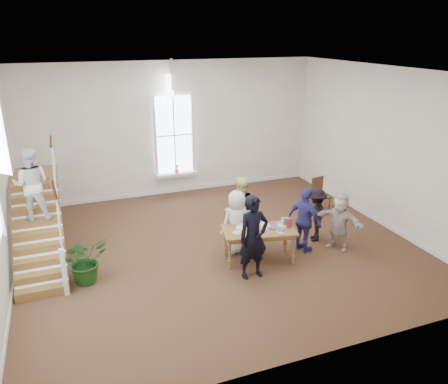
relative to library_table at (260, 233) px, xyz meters
name	(u,v)px	position (x,y,z in m)	size (l,w,h in m)	color
ground	(219,246)	(-0.69, 1.01, -0.74)	(10.00, 10.00, 0.00)	#412919
room_shell	(176,182)	(-0.69, 5.40, -0.34)	(10.49, 10.00, 10.00)	beige
staircase	(35,201)	(-5.03, 1.75, 0.88)	(1.10, 4.10, 2.92)	brown
library_table	(260,233)	(0.00, 0.00, 0.00)	(1.90, 1.22, 0.89)	brown
police_officer	(253,237)	(-0.46, -0.65, 0.25)	(0.73, 0.48, 1.99)	black
elderly_woman	(237,222)	(-0.36, 0.60, 0.09)	(0.81, 0.53, 1.66)	silver
person_yellow	(240,210)	(-0.06, 1.10, 0.18)	(0.90, 0.70, 1.84)	#E8E491
woman_cluster_a	(305,220)	(1.28, 0.03, 0.12)	(1.00, 0.42, 1.71)	navy
woman_cluster_b	(316,215)	(1.88, 0.48, 0.00)	(0.96, 0.55, 1.48)	black
woman_cluster_c	(339,221)	(2.18, -0.17, 0.03)	(1.43, 0.46, 1.54)	beige
floor_plant	(85,260)	(-4.09, 0.46, -0.20)	(0.98, 0.85, 1.09)	#163D13
side_chair	(319,192)	(3.12, 2.24, -0.13)	(0.56, 0.56, 1.08)	#3A1B0F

